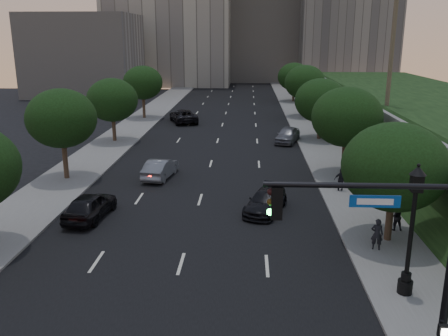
# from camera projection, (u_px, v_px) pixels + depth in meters

# --- Properties ---
(ground) EXTENTS (160.00, 160.00, 0.00)m
(ground) POSITION_uv_depth(u_px,v_px,m) (162.00, 328.00, 17.27)
(ground) COLOR black
(ground) RESTS_ON ground
(road_surface) EXTENTS (16.00, 140.00, 0.02)m
(road_surface) POSITION_uv_depth(u_px,v_px,m) (216.00, 145.00, 46.13)
(road_surface) COLOR black
(road_surface) RESTS_ON ground
(sidewalk_right) EXTENTS (4.50, 140.00, 0.15)m
(sidewalk_right) POSITION_uv_depth(u_px,v_px,m) (322.00, 146.00, 45.61)
(sidewalk_right) COLOR slate
(sidewalk_right) RESTS_ON ground
(sidewalk_left) EXTENTS (4.50, 140.00, 0.15)m
(sidewalk_left) POSITION_uv_depth(u_px,v_px,m) (113.00, 143.00, 46.61)
(sidewalk_left) COLOR slate
(sidewalk_left) RESTS_ON ground
(parapet_wall) EXTENTS (0.35, 90.00, 0.70)m
(parapet_wall) POSITION_uv_depth(u_px,v_px,m) (365.00, 104.00, 42.38)
(parapet_wall) COLOR slate
(parapet_wall) RESTS_ON embankment
(office_block_left) EXTENTS (26.00, 20.00, 32.00)m
(office_block_left) POSITION_uv_depth(u_px,v_px,m) (170.00, 8.00, 102.15)
(office_block_left) COLOR #9B9787
(office_block_left) RESTS_ON ground
(office_block_mid) EXTENTS (22.00, 18.00, 26.00)m
(office_block_mid) POSITION_uv_depth(u_px,v_px,m) (262.00, 24.00, 111.61)
(office_block_mid) COLOR #A7A399
(office_block_mid) RESTS_ON ground
(office_block_filler) EXTENTS (18.00, 16.00, 14.00)m
(office_block_filler) POSITION_uv_depth(u_px,v_px,m) (85.00, 55.00, 83.99)
(office_block_filler) COLOR #A7A399
(office_block_filler) RESTS_ON ground
(tree_right_a) EXTENTS (5.20, 5.20, 6.24)m
(tree_right_a) POSITION_uv_depth(u_px,v_px,m) (395.00, 167.00, 23.38)
(tree_right_a) COLOR #38281C
(tree_right_a) RESTS_ON ground
(tree_right_b) EXTENTS (5.20, 5.20, 6.74)m
(tree_right_b) POSITION_uv_depth(u_px,v_px,m) (347.00, 117.00, 34.79)
(tree_right_b) COLOR #38281C
(tree_right_b) RESTS_ON ground
(tree_right_c) EXTENTS (5.20, 5.20, 6.24)m
(tree_right_c) POSITION_uv_depth(u_px,v_px,m) (321.00, 101.00, 47.43)
(tree_right_c) COLOR #38281C
(tree_right_c) RESTS_ON ground
(tree_right_d) EXTENTS (5.20, 5.20, 6.74)m
(tree_right_d) POSITION_uv_depth(u_px,v_px,m) (305.00, 82.00, 60.77)
(tree_right_d) COLOR #38281C
(tree_right_d) RESTS_ON ground
(tree_right_e) EXTENTS (5.20, 5.20, 6.24)m
(tree_right_e) POSITION_uv_depth(u_px,v_px,m) (294.00, 77.00, 75.33)
(tree_right_e) COLOR #38281C
(tree_right_e) RESTS_ON ground
(tree_left_b) EXTENTS (5.00, 5.00, 6.71)m
(tree_left_b) POSITION_uv_depth(u_px,v_px,m) (61.00, 118.00, 33.86)
(tree_left_b) COLOR #38281C
(tree_left_b) RESTS_ON ground
(tree_left_c) EXTENTS (5.00, 5.00, 6.34)m
(tree_left_c) POSITION_uv_depth(u_px,v_px,m) (112.00, 100.00, 46.46)
(tree_left_c) COLOR #38281C
(tree_left_c) RESTS_ON ground
(tree_left_d) EXTENTS (5.00, 5.00, 6.71)m
(tree_left_d) POSITION_uv_depth(u_px,v_px,m) (143.00, 83.00, 59.83)
(tree_left_d) COLOR #38281C
(tree_left_d) RESTS_ON ground
(traffic_signal_mast) EXTENTS (5.68, 0.56, 7.00)m
(traffic_signal_mast) POSITION_uv_depth(u_px,v_px,m) (411.00, 274.00, 13.61)
(traffic_signal_mast) COLOR black
(traffic_signal_mast) RESTS_ON ground
(street_lamp) EXTENTS (0.64, 0.64, 5.62)m
(street_lamp) POSITION_uv_depth(u_px,v_px,m) (411.00, 236.00, 18.67)
(street_lamp) COLOR black
(street_lamp) RESTS_ON ground
(sedan_near_left) EXTENTS (2.30, 4.73, 1.55)m
(sedan_near_left) POSITION_uv_depth(u_px,v_px,m) (90.00, 206.00, 27.43)
(sedan_near_left) COLOR black
(sedan_near_left) RESTS_ON ground
(sedan_mid_left) EXTENTS (2.19, 4.63, 1.47)m
(sedan_mid_left) POSITION_uv_depth(u_px,v_px,m) (160.00, 168.00, 35.33)
(sedan_mid_left) COLOR slate
(sedan_mid_left) RESTS_ON ground
(sedan_far_left) EXTENTS (4.46, 6.39, 1.62)m
(sedan_far_left) POSITION_uv_depth(u_px,v_px,m) (183.00, 116.00, 58.01)
(sedan_far_left) COLOR black
(sedan_far_left) RESTS_ON ground
(sedan_near_right) EXTENTS (3.16, 4.84, 1.30)m
(sedan_near_right) POSITION_uv_depth(u_px,v_px,m) (266.00, 201.00, 28.53)
(sedan_near_right) COLOR black
(sedan_near_right) RESTS_ON ground
(sedan_far_right) EXTENTS (3.14, 4.91, 1.55)m
(sedan_far_right) POSITION_uv_depth(u_px,v_px,m) (288.00, 135.00, 47.08)
(sedan_far_right) COLOR slate
(sedan_far_right) RESTS_ON ground
(pedestrian_a) EXTENTS (0.65, 0.49, 1.59)m
(pedestrian_a) POSITION_uv_depth(u_px,v_px,m) (377.00, 234.00, 23.07)
(pedestrian_a) COLOR black
(pedestrian_a) RESTS_ON sidewalk_right
(pedestrian_b) EXTENTS (0.80, 0.64, 1.58)m
(pedestrian_b) POSITION_uv_depth(u_px,v_px,m) (396.00, 216.00, 25.42)
(pedestrian_b) COLOR black
(pedestrian_b) RESTS_ON sidewalk_right
(pedestrian_c) EXTENTS (0.94, 0.49, 1.53)m
(pedestrian_c) POSITION_uv_depth(u_px,v_px,m) (341.00, 180.00, 31.95)
(pedestrian_c) COLOR black
(pedestrian_c) RESTS_ON sidewalk_right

